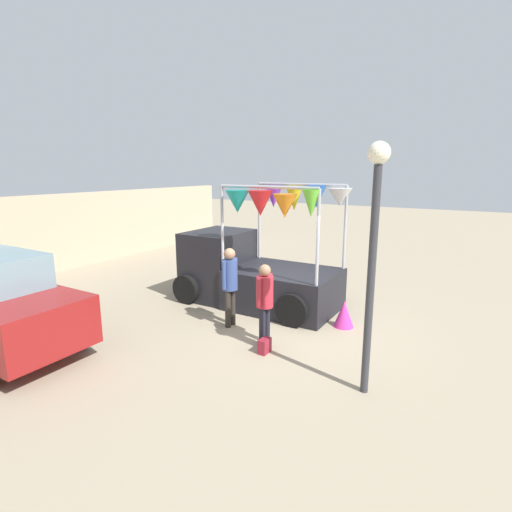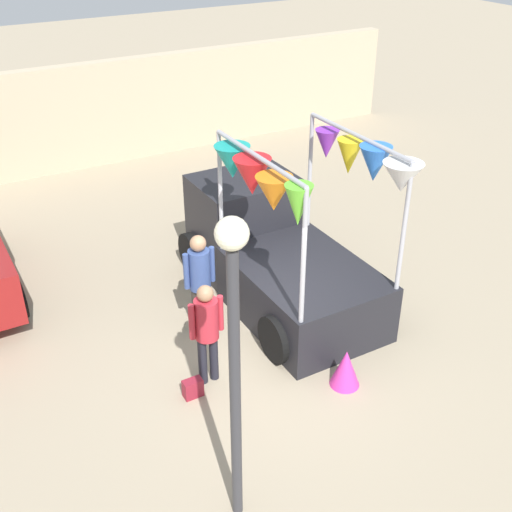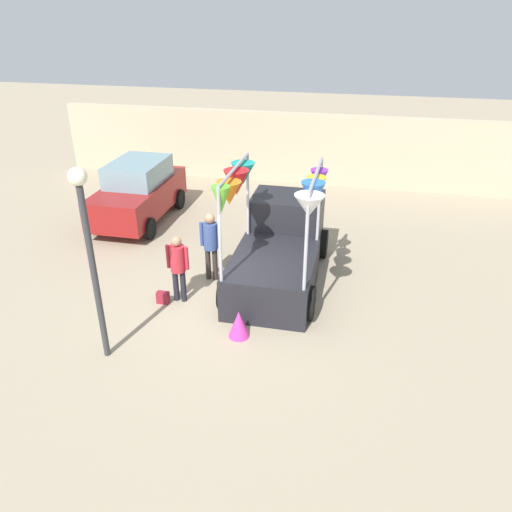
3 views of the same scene
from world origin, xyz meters
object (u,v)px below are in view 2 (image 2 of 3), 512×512
(handbag, at_px, (193,388))
(person_vendor, at_px, (200,275))
(person_customer, at_px, (207,325))
(vendor_truck, at_px, (273,245))
(street_lamp, at_px, (234,338))
(folded_kite_bundle_magenta, at_px, (346,368))

(handbag, bearing_deg, person_vendor, 59.54)
(person_customer, xyz_separation_m, handbag, (-0.35, -0.20, -0.85))
(person_vendor, xyz_separation_m, handbag, (-0.78, -1.32, -0.94))
(vendor_truck, distance_m, person_customer, 2.61)
(handbag, bearing_deg, person_customer, 29.74)
(vendor_truck, bearing_deg, street_lamp, -125.86)
(handbag, bearing_deg, vendor_truck, 36.98)
(folded_kite_bundle_magenta, bearing_deg, street_lamp, -154.29)
(folded_kite_bundle_magenta, bearing_deg, person_customer, 147.49)
(person_vendor, height_order, street_lamp, street_lamp)
(vendor_truck, xyz_separation_m, person_vendor, (-1.62, -0.49, 0.15))
(vendor_truck, height_order, person_customer, vendor_truck)
(vendor_truck, xyz_separation_m, folded_kite_bundle_magenta, (-0.38, -2.68, -0.63))
(person_customer, distance_m, handbag, 0.94)
(person_customer, relative_size, person_vendor, 0.93)
(person_customer, distance_m, person_vendor, 1.21)
(person_customer, bearing_deg, street_lamp, -107.87)
(person_vendor, xyz_separation_m, folded_kite_bundle_magenta, (1.25, -2.19, -0.78))
(person_customer, relative_size, handbag, 5.85)
(vendor_truck, distance_m, person_vendor, 1.70)
(handbag, bearing_deg, folded_kite_bundle_magenta, -23.20)
(person_customer, height_order, folded_kite_bundle_magenta, person_customer)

